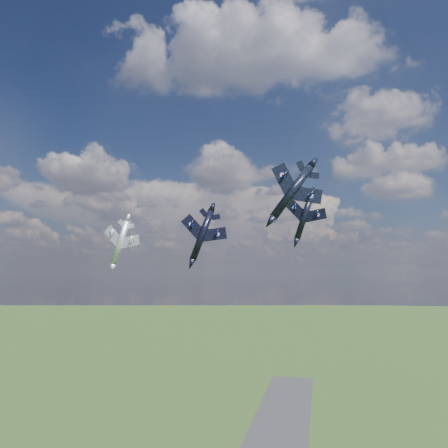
% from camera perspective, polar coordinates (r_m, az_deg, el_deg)
% --- Properties ---
extents(jet_lead_navy, '(13.96, 17.05, 6.75)m').
position_cam_1_polar(jet_lead_navy, '(93.35, -2.88, -1.44)').
color(jet_lead_navy, black).
extents(jet_right_navy, '(12.08, 15.15, 7.96)m').
position_cam_1_polar(jet_right_navy, '(67.99, 8.89, 4.20)').
color(jet_right_navy, black).
extents(jet_high_navy, '(14.15, 17.00, 6.49)m').
position_cam_1_polar(jet_high_navy, '(103.53, 10.44, 0.96)').
color(jet_high_navy, black).
extents(jet_left_silver, '(12.50, 15.82, 6.22)m').
position_cam_1_polar(jet_left_silver, '(106.10, -13.39, -2.37)').
color(jet_left_silver, '#AEB0B9').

